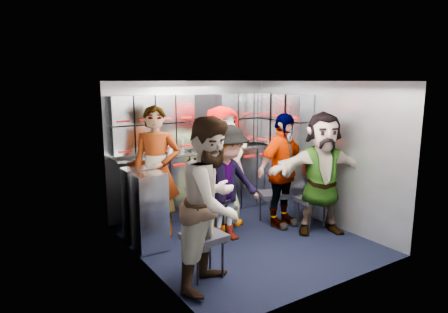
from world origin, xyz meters
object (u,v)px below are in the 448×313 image
attendant_arc_d (282,171)px  attendant_arc_e (322,173)px  jump_seat_near_right (311,201)px  attendant_arc_c (222,167)px  jump_seat_mid_right (273,196)px  jump_seat_near_left (204,239)px  jump_seat_mid_left (220,209)px  attendant_arc_a (212,203)px  attendant_arc_b (227,184)px  jump_seat_center (215,197)px  attendant_standing (157,172)px

attendant_arc_d → attendant_arc_e: size_ratio=0.98×
jump_seat_near_right → attendant_arc_c: attendant_arc_c is taller
attendant_arc_e → jump_seat_mid_right: bearing=140.8°
jump_seat_near_left → jump_seat_mid_left: jump_seat_near_left is taller
attendant_arc_e → jump_seat_near_right: bearing=117.2°
attendant_arc_a → attendant_arc_e: 2.07m
attendant_arc_c → attendant_arc_d: bearing=-45.6°
attendant_arc_b → attendant_arc_c: size_ratio=0.88×
attendant_arc_e → jump_seat_center: bearing=158.1°
attendant_arc_a → attendant_arc_b: (0.77, 0.90, -0.11)m
jump_seat_mid_right → jump_seat_near_left: bearing=-151.7°
jump_seat_mid_right → attendant_arc_b: 1.05m
attendant_standing → attendant_arc_e: 2.27m
jump_seat_mid_left → attendant_arc_e: 1.49m
attendant_standing → attendant_arc_a: (-0.08, -1.60, -0.01)m
jump_seat_center → attendant_arc_d: attendant_arc_d is taller
jump_seat_near_right → attendant_arc_e: (0.00, -0.18, 0.45)m
attendant_standing → attendant_arc_d: size_ratio=1.08×
jump_seat_mid_right → attendant_arc_c: bearing=156.5°
jump_seat_mid_left → jump_seat_mid_right: size_ratio=0.85×
jump_seat_near_left → attendant_arc_b: (0.77, 0.72, 0.34)m
jump_seat_center → attendant_arc_e: attendant_arc_e is taller
attendant_arc_a → attendant_arc_b: bearing=16.0°
attendant_standing → attendant_arc_b: size_ratio=1.15×
jump_seat_mid_right → attendant_standing: bearing=163.6°
jump_seat_center → attendant_arc_b: bearing=-109.5°
attendant_standing → attendant_arc_e: attendant_standing is taller
attendant_arc_a → attendant_arc_c: attendant_arc_a is taller
jump_seat_mid_right → attendant_arc_e: 0.86m
jump_seat_center → jump_seat_near_right: size_ratio=1.03×
jump_seat_near_right → attendant_standing: 2.24m
jump_seat_center → attendant_arc_d: size_ratio=0.28×
jump_seat_mid_left → attendant_arc_a: (-0.77, -1.08, 0.51)m
attendant_standing → attendant_arc_e: size_ratio=1.05×
attendant_arc_c → jump_seat_center: bearing=78.9°
attendant_arc_b → attendant_arc_a: bearing=-133.6°
jump_seat_near_right → attendant_arc_c: (-1.01, 0.81, 0.48)m
jump_seat_near_left → jump_seat_center: size_ratio=1.06×
jump_seat_near_right → attendant_arc_b: attendant_arc_b is taller
jump_seat_near_left → jump_seat_center: (1.02, 1.42, -0.05)m
jump_seat_center → attendant_arc_d: bearing=-43.1°
jump_seat_near_left → attendant_arc_e: size_ratio=0.29×
jump_seat_near_right → attendant_arc_e: bearing=-90.0°
jump_seat_mid_left → attendant_standing: bearing=143.4°
attendant_arc_d → attendant_arc_e: bearing=-69.7°
attendant_arc_c → attendant_standing: bearing=158.3°
jump_seat_mid_right → attendant_arc_c: (-0.72, 0.31, 0.47)m
jump_seat_center → attendant_arc_a: 1.96m
jump_seat_near_right → attendant_standing: attendant_standing is taller
attendant_arc_b → attendant_arc_e: size_ratio=0.91×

